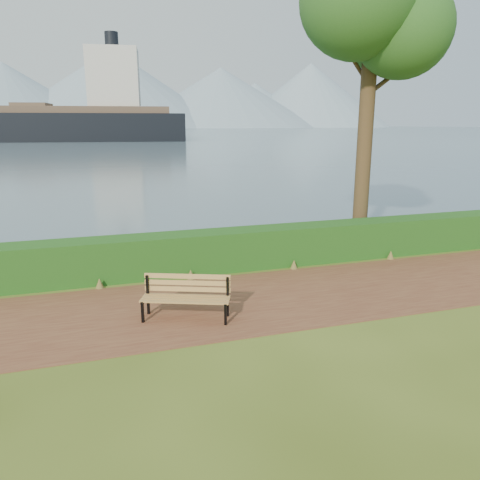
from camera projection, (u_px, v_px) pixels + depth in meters
name	position (u px, v px, depth m)	size (l,w,h in m)	color
ground	(264.00, 304.00, 9.66)	(140.00, 140.00, 0.00)	#414F16
path	(259.00, 299.00, 9.94)	(40.00, 3.40, 0.01)	#5C2E1F
hedge	(228.00, 250.00, 11.95)	(32.00, 0.85, 1.00)	#174D16
water	(93.00, 130.00, 249.92)	(700.00, 510.00, 0.00)	#445C6D
mountains	(76.00, 92.00, 375.45)	(585.00, 190.00, 70.00)	gray
bench	(186.00, 294.00, 8.90)	(1.73, 1.07, 0.84)	black
cargo_ship	(4.00, 124.00, 94.10)	(78.57, 23.21, 23.57)	black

